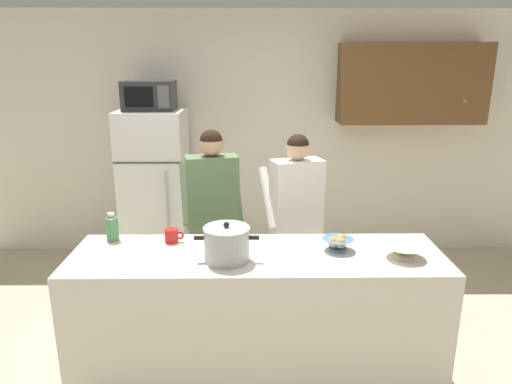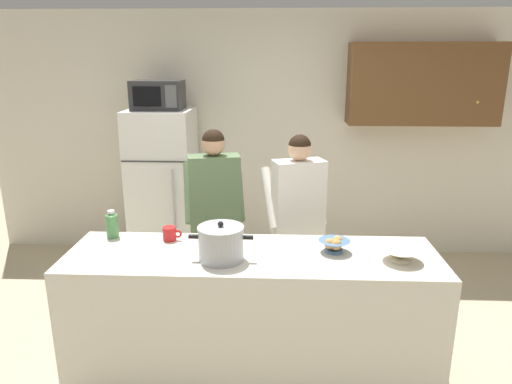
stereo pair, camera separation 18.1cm
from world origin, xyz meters
name	(u,v)px [view 1 (the left image)]	position (x,y,z in m)	size (l,w,h in m)	color
ground_plane	(257,376)	(0.00, 0.00, 0.00)	(14.00, 14.00, 0.00)	#C6B793
back_wall_unit	(280,127)	(0.28, 2.26, 1.40)	(6.00, 0.48, 2.60)	silver
kitchen_island	(257,317)	(0.00, 0.00, 0.46)	(2.38, 0.68, 0.92)	silver
refrigerator	(156,190)	(-1.01, 1.85, 0.82)	(0.64, 0.68, 1.63)	white
microwave	(149,95)	(-1.01, 1.83, 1.77)	(0.48, 0.37, 0.28)	#2D2D30
person_near_pot	(213,205)	(-0.34, 0.82, 0.99)	(0.54, 0.48, 1.59)	#33384C
person_by_sink	(296,208)	(0.32, 0.79, 0.96)	(0.56, 0.51, 1.56)	#33384C
cooking_pot	(227,244)	(-0.19, -0.10, 1.03)	(0.40, 0.28, 0.25)	#ADAFB5
coffee_mug	(172,235)	(-0.57, 0.20, 0.97)	(0.13, 0.09, 0.10)	red
bread_bowl	(338,243)	(0.52, 0.05, 0.97)	(0.20, 0.20, 0.10)	#4C7299
empty_bowl	(404,251)	(0.91, -0.07, 0.97)	(0.25, 0.25, 0.08)	beige
bottle_near_edge	(112,227)	(-0.98, 0.24, 1.02)	(0.08, 0.08, 0.20)	#4C8C4C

